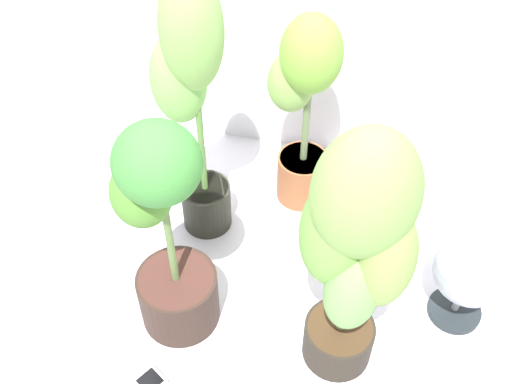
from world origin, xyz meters
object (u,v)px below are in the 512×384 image
at_px(floor_fan, 470,272).
at_px(potted_plant_back_left, 191,90).
at_px(potted_plant_front_right, 356,245).
at_px(potted_plant_front_left, 165,233).
at_px(hygrometer_box, 150,382).
at_px(potted_plant_back_center, 304,101).

bearing_deg(floor_fan, potted_plant_back_left, -118.25).
xyz_separation_m(potted_plant_front_right, potted_plant_front_left, (-0.55, 0.03, -0.14)).
bearing_deg(hygrometer_box, potted_plant_back_center, 14.01).
distance_m(potted_plant_back_center, potted_plant_front_right, 0.73).
distance_m(potted_plant_front_right, potted_plant_front_left, 0.57).
distance_m(potted_plant_back_left, hygrometer_box, 0.93).
xyz_separation_m(potted_plant_back_left, hygrometer_box, (0.03, -0.70, -0.62)).
xyz_separation_m(potted_plant_back_center, potted_plant_back_left, (-0.33, -0.22, 0.16)).
distance_m(potted_plant_back_left, potted_plant_front_right, 0.74).
bearing_deg(potted_plant_front_right, potted_plant_front_left, 176.63).
height_order(potted_plant_back_left, potted_plant_front_left, potted_plant_back_left).
bearing_deg(potted_plant_front_right, floor_fan, 32.45).
relative_size(potted_plant_back_left, potted_plant_front_right, 1.11).
bearing_deg(potted_plant_front_right, potted_plant_back_left, 141.68).
xyz_separation_m(potted_plant_front_left, floor_fan, (0.93, 0.21, -0.20)).
relative_size(potted_plant_front_right, potted_plant_front_left, 1.13).
xyz_separation_m(potted_plant_front_right, floor_fan, (0.38, 0.24, -0.33)).
bearing_deg(potted_plant_back_left, potted_plant_front_left, -85.86).
bearing_deg(potted_plant_front_left, potted_plant_front_right, -3.37).
xyz_separation_m(potted_plant_back_center, potted_plant_front_right, (0.25, -0.68, 0.09)).
bearing_deg(hygrometer_box, floor_fan, -30.37).
relative_size(hygrometer_box, floor_fan, 0.30).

